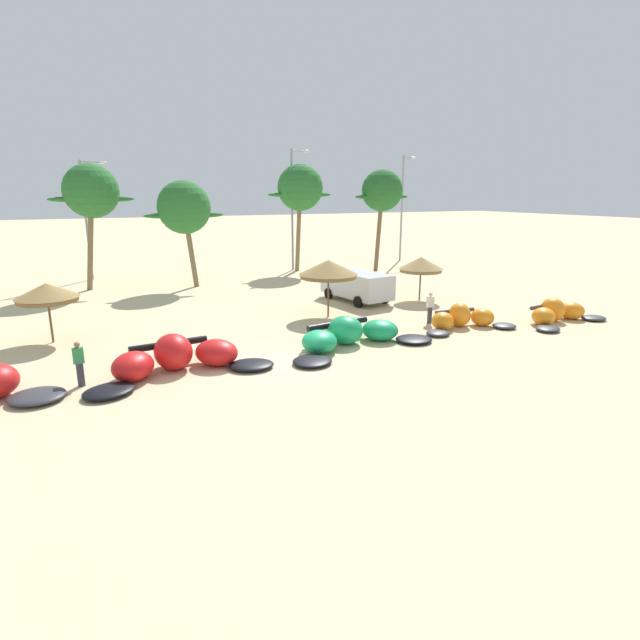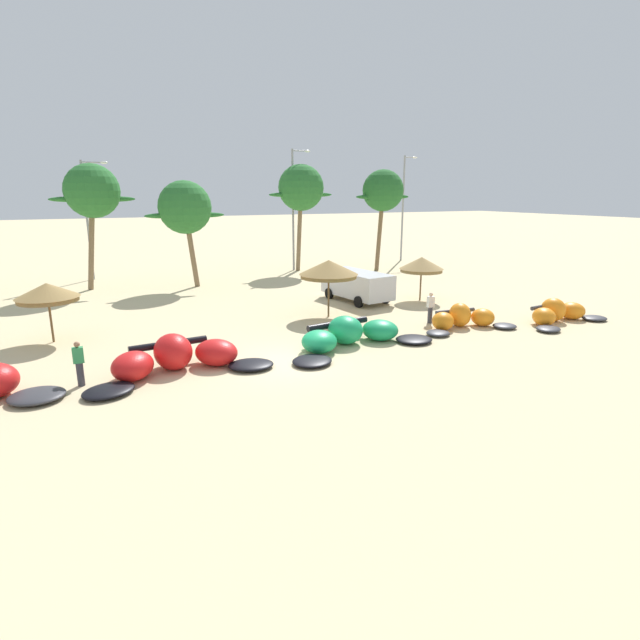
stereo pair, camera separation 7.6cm
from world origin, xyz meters
name	(u,v)px [view 1 (the left image)]	position (x,y,z in m)	size (l,w,h in m)	color
ground_plane	(286,362)	(0.00, 0.00, 0.00)	(260.00, 260.00, 0.00)	beige
kite_left	(176,358)	(-4.18, 0.68, 0.53)	(7.28, 3.63, 1.39)	black
kite_left_of_center	(351,335)	(3.41, 0.79, 0.49)	(7.52, 3.91, 1.27)	black
kite_center	(463,319)	(9.98, 1.03, 0.46)	(5.31, 2.64, 1.21)	#333338
kite_right_of_center	(558,313)	(15.27, -0.21, 0.47)	(5.59, 2.87, 1.24)	#333338
beach_umbrella_near_van	(47,292)	(-8.56, 7.10, 2.31)	(2.69, 2.69, 2.73)	brown
beach_umbrella_middle	(328,269)	(4.92, 6.05, 2.64)	(3.19, 3.19, 3.12)	brown
beach_umbrella_near_palms	(421,264)	(12.09, 7.46, 2.27)	(2.74, 2.74, 2.74)	brown
parked_van	(355,283)	(8.33, 9.09, 1.09)	(2.82, 5.21, 1.84)	silver
person_near_kites	(430,308)	(9.08, 2.52, 0.82)	(0.36, 0.24, 1.62)	#383842
person_by_umbrellas	(79,364)	(-7.48, 0.67, 0.82)	(0.36, 0.24, 1.62)	#383842
palm_left_of_gap	(91,192)	(-5.91, 20.32, 6.66)	(5.46, 3.64, 8.55)	#7F6647
palm_center_left	(184,208)	(-0.16, 18.38, 5.57)	(5.51, 3.68, 7.47)	#7F6647
palm_center_right	(300,188)	(10.33, 22.28, 6.96)	(5.79, 3.86, 8.95)	#7F6647
palm_right_of_gap	(382,191)	(16.65, 19.38, 6.71)	(5.22, 3.48, 8.54)	brown
lamppost_west_center	(88,214)	(-6.16, 24.93, 5.05)	(1.97, 0.24, 8.98)	gray
lamppost_east_center	(293,205)	(9.87, 22.68, 5.62)	(1.74, 0.24, 10.16)	gray
lamppost_east	(403,204)	(22.08, 24.08, 5.55)	(1.53, 0.24, 10.08)	gray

